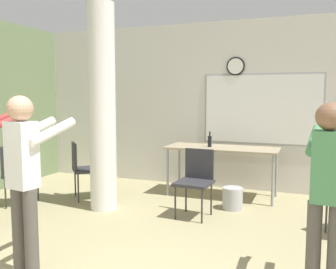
% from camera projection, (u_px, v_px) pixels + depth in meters
% --- Properties ---
extents(wall_back, '(8.00, 0.15, 2.80)m').
position_uv_depth(wall_back, '(226.00, 106.00, 6.33)').
color(wall_back, silver).
rests_on(wall_back, ground_plane).
extents(support_pillar, '(0.37, 0.37, 2.80)m').
position_uv_depth(support_pillar, '(102.00, 108.00, 5.08)').
color(support_pillar, white).
rests_on(support_pillar, ground_plane).
extents(folding_table, '(1.72, 0.67, 0.77)m').
position_uv_depth(folding_table, '(222.00, 151.00, 5.80)').
color(folding_table, tan).
rests_on(folding_table, ground_plane).
extents(bottle_on_table, '(0.06, 0.06, 0.24)m').
position_uv_depth(bottle_on_table, '(210.00, 141.00, 5.82)').
color(bottle_on_table, black).
rests_on(bottle_on_table, folding_table).
extents(waste_bin, '(0.28, 0.28, 0.30)m').
position_uv_depth(waste_bin, '(232.00, 198.00, 5.19)').
color(waste_bin, '#B2B2B7').
rests_on(waste_bin, ground_plane).
extents(chair_by_left_wall, '(0.60, 0.60, 0.87)m').
position_uv_depth(chair_by_left_wall, '(16.00, 170.00, 5.36)').
color(chair_by_left_wall, '#2D2D33').
rests_on(chair_by_left_wall, ground_plane).
extents(chair_near_pillar, '(0.62, 0.62, 0.87)m').
position_uv_depth(chair_near_pillar, '(83.00, 166.00, 5.67)').
color(chair_near_pillar, '#2D2D33').
rests_on(chair_near_pillar, ground_plane).
extents(chair_table_front, '(0.47, 0.47, 0.87)m').
position_uv_depth(chair_table_front, '(196.00, 177.00, 4.87)').
color(chair_table_front, '#2D2D33').
rests_on(chair_table_front, ground_plane).
extents(person_playing_front, '(0.42, 0.64, 1.58)m').
position_uv_depth(person_playing_front, '(25.00, 172.00, 3.18)').
color(person_playing_front, '#514C47').
rests_on(person_playing_front, ground_plane).
extents(person_playing_side, '(0.38, 0.62, 1.53)m').
position_uv_depth(person_playing_side, '(327.00, 186.00, 2.83)').
color(person_playing_side, '#514C47').
rests_on(person_playing_side, ground_plane).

